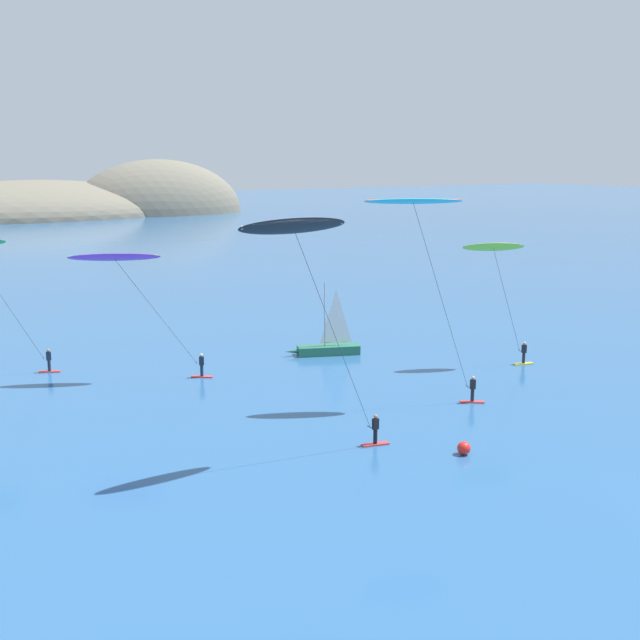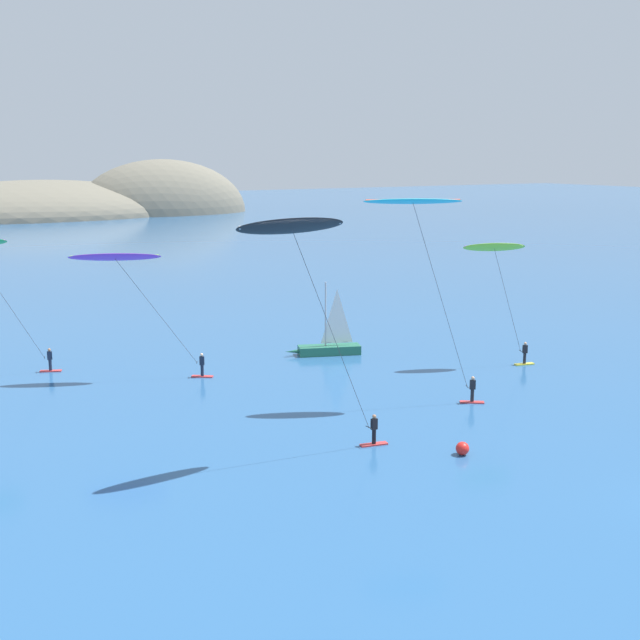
{
  "view_description": "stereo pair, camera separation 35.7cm",
  "coord_description": "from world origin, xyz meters",
  "px_view_note": "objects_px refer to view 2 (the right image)",
  "views": [
    {
      "loc": [
        -31.84,
        -18.97,
        15.26
      ],
      "look_at": [
        -5.47,
        24.9,
        4.67
      ],
      "focal_mm": 45.0,
      "sensor_mm": 36.0,
      "label": 1
    },
    {
      "loc": [
        -31.53,
        -19.15,
        15.26
      ],
      "look_at": [
        -5.47,
        24.9,
        4.67
      ],
      "focal_mm": 45.0,
      "sensor_mm": 36.0,
      "label": 2
    }
  ],
  "objects_px": {
    "kitesurfer_purple": "(122,267)",
    "kitesurfer_cyan": "(418,218)",
    "sailboat_near": "(325,346)",
    "kitesurfer_black": "(298,243)",
    "marker_buoy": "(462,448)",
    "kitesurfer_lime": "(498,259)"
  },
  "relations": [
    {
      "from": "kitesurfer_purple",
      "to": "marker_buoy",
      "type": "relative_size",
      "value": 12.71
    },
    {
      "from": "sailboat_near",
      "to": "kitesurfer_lime",
      "type": "bearing_deg",
      "value": -45.94
    },
    {
      "from": "kitesurfer_black",
      "to": "marker_buoy",
      "type": "xyz_separation_m",
      "value": [
        7.78,
        -3.37,
        -10.75
      ]
    },
    {
      "from": "sailboat_near",
      "to": "kitesurfer_purple",
      "type": "bearing_deg",
      "value": 176.35
    },
    {
      "from": "sailboat_near",
      "to": "kitesurfer_lime",
      "type": "xyz_separation_m",
      "value": [
        8.89,
        -9.19,
        7.28
      ]
    },
    {
      "from": "kitesurfer_cyan",
      "to": "kitesurfer_black",
      "type": "bearing_deg",
      "value": -156.15
    },
    {
      "from": "kitesurfer_purple",
      "to": "kitesurfer_black",
      "type": "bearing_deg",
      "value": -81.94
    },
    {
      "from": "kitesurfer_purple",
      "to": "marker_buoy",
      "type": "bearing_deg",
      "value": -65.25
    },
    {
      "from": "kitesurfer_lime",
      "to": "kitesurfer_purple",
      "type": "bearing_deg",
      "value": 157.28
    },
    {
      "from": "kitesurfer_cyan",
      "to": "marker_buoy",
      "type": "height_order",
      "value": "kitesurfer_cyan"
    },
    {
      "from": "kitesurfer_purple",
      "to": "marker_buoy",
      "type": "distance_m",
      "value": 26.27
    },
    {
      "from": "kitesurfer_lime",
      "to": "marker_buoy",
      "type": "distance_m",
      "value": 20.18
    },
    {
      "from": "kitesurfer_cyan",
      "to": "kitesurfer_lime",
      "type": "xyz_separation_m",
      "value": [
        10.7,
        4.53,
        -3.62
      ]
    },
    {
      "from": "kitesurfer_purple",
      "to": "kitesurfer_black",
      "type": "distance_m",
      "value": 19.94
    },
    {
      "from": "kitesurfer_black",
      "to": "kitesurfer_cyan",
      "type": "distance_m",
      "value": 11.85
    },
    {
      "from": "kitesurfer_purple",
      "to": "kitesurfer_cyan",
      "type": "xyz_separation_m",
      "value": [
        13.59,
        -14.7,
        3.68
      ]
    },
    {
      "from": "sailboat_near",
      "to": "marker_buoy",
      "type": "relative_size",
      "value": 8.39
    },
    {
      "from": "marker_buoy",
      "to": "kitesurfer_black",
      "type": "bearing_deg",
      "value": 156.56
    },
    {
      "from": "marker_buoy",
      "to": "kitesurfer_cyan",
      "type": "bearing_deg",
      "value": 69.51
    },
    {
      "from": "sailboat_near",
      "to": "kitesurfer_cyan",
      "type": "relative_size",
      "value": 0.46
    },
    {
      "from": "kitesurfer_lime",
      "to": "marker_buoy",
      "type": "relative_size",
      "value": 13.14
    },
    {
      "from": "sailboat_near",
      "to": "kitesurfer_cyan",
      "type": "distance_m",
      "value": 17.61
    }
  ]
}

